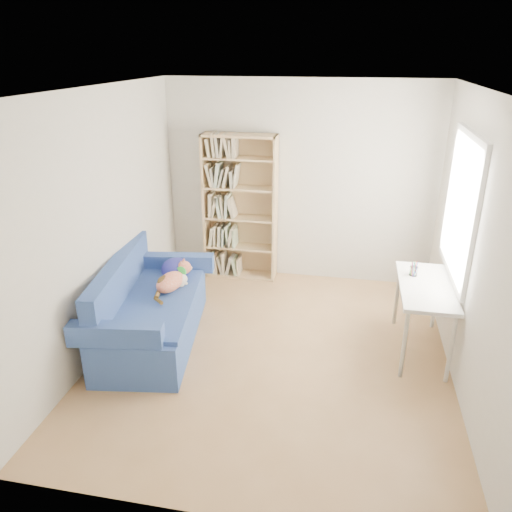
{
  "coord_description": "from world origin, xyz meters",
  "views": [
    {
      "loc": [
        0.67,
        -4.33,
        2.91
      ],
      "look_at": [
        -0.28,
        0.53,
        0.85
      ],
      "focal_mm": 35.0,
      "sensor_mm": 36.0,
      "label": 1
    }
  ],
  "objects_px": {
    "desk": "(425,292)",
    "sofa": "(150,310)",
    "bookshelf": "(240,214)",
    "pen_cup": "(414,270)"
  },
  "relations": [
    {
      "from": "desk",
      "to": "sofa",
      "type": "bearing_deg",
      "value": -173.73
    },
    {
      "from": "sofa",
      "to": "bookshelf",
      "type": "relative_size",
      "value": 1.01
    },
    {
      "from": "bookshelf",
      "to": "desk",
      "type": "relative_size",
      "value": 1.71
    },
    {
      "from": "desk",
      "to": "pen_cup",
      "type": "bearing_deg",
      "value": 117.23
    },
    {
      "from": "sofa",
      "to": "desk",
      "type": "distance_m",
      "value": 2.85
    },
    {
      "from": "desk",
      "to": "pen_cup",
      "type": "height_order",
      "value": "pen_cup"
    },
    {
      "from": "bookshelf",
      "to": "pen_cup",
      "type": "relative_size",
      "value": 12.09
    },
    {
      "from": "sofa",
      "to": "pen_cup",
      "type": "bearing_deg",
      "value": 2.51
    },
    {
      "from": "sofa",
      "to": "desk",
      "type": "relative_size",
      "value": 1.72
    },
    {
      "from": "bookshelf",
      "to": "desk",
      "type": "distance_m",
      "value": 2.67
    }
  ]
}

